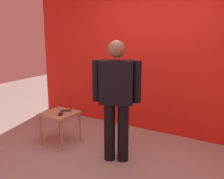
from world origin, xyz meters
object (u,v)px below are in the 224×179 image
(side_table, at_px, (60,117))
(standing_person, at_px, (116,96))
(cell_phone, at_px, (60,114))
(tv_remote, at_px, (66,111))

(side_table, bearing_deg, standing_person, -1.32)
(cell_phone, xyz_separation_m, tv_remote, (-0.04, 0.17, 0.01))
(standing_person, height_order, tv_remote, standing_person)
(side_table, bearing_deg, tv_remote, 71.11)
(standing_person, bearing_deg, cell_phone, -177.73)
(standing_person, bearing_deg, tv_remote, 172.75)
(side_table, relative_size, cell_phone, 3.61)
(cell_phone, height_order, tv_remote, tv_remote)
(side_table, height_order, tv_remote, tv_remote)
(standing_person, relative_size, tv_remote, 10.01)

